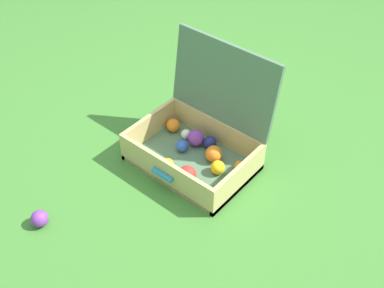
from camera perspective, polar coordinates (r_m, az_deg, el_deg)
name	(u,v)px	position (r m, az deg, el deg)	size (l,w,h in m)	color
ground_plane	(196,164)	(2.19, 0.50, -2.42)	(16.00, 16.00, 0.00)	#3D7A2D
open_suitcase	(200,139)	(2.15, 0.99, 0.65)	(0.54, 0.46, 0.52)	#4C7051
stray_ball_on_grass	(40,219)	(2.03, -17.69, -8.45)	(0.07, 0.07, 0.07)	purple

